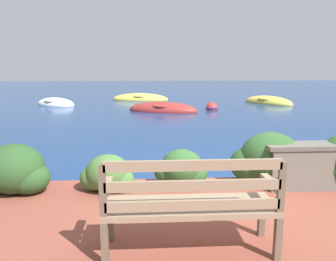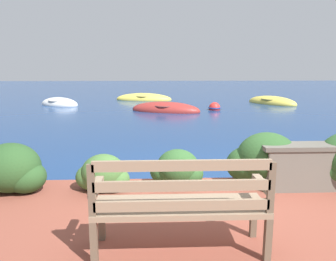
{
  "view_description": "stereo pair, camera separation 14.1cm",
  "coord_description": "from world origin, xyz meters",
  "views": [
    {
      "loc": [
        -1.06,
        -4.75,
        1.9
      ],
      "look_at": [
        -0.59,
        3.01,
        0.38
      ],
      "focal_mm": 35.0,
      "sensor_mm": 36.0,
      "label": 1
    },
    {
      "loc": [
        -0.92,
        -4.76,
        1.9
      ],
      "look_at": [
        -0.59,
        3.01,
        0.38
      ],
      "focal_mm": 35.0,
      "sensor_mm": 36.0,
      "label": 2
    }
  ],
  "objects": [
    {
      "name": "hedge_clump_far_left",
      "position": [
        -2.88,
        -0.43,
        0.51
      ],
      "size": [
        0.99,
        0.71,
        0.67
      ],
      "color": "#284C23",
      "rests_on": "patio_terrace"
    },
    {
      "name": "mooring_buoy",
      "position": [
        1.76,
        9.64,
        0.09
      ],
      "size": [
        0.56,
        0.56,
        0.51
      ],
      "color": "red",
      "rests_on": "ground_plane"
    },
    {
      "name": "hedge_clump_right",
      "position": [
        0.69,
        -0.25,
        0.55
      ],
      "size": [
        1.11,
        0.8,
        0.75
      ],
      "color": "#284C23",
      "rests_on": "patio_terrace"
    },
    {
      "name": "rowboat_nearest",
      "position": [
        -0.45,
        9.18,
        0.06
      ],
      "size": [
        3.23,
        2.05,
        0.74
      ],
      "rotation": [
        0.0,
        0.0,
        2.79
      ],
      "color": "#9E2D28",
      "rests_on": "ground_plane"
    },
    {
      "name": "rowboat_outer",
      "position": [
        -1.53,
        13.99,
        0.06
      ],
      "size": [
        3.37,
        1.73,
        0.71
      ],
      "rotation": [
        0.0,
        0.0,
        6.08
      ],
      "color": "#DBC64C",
      "rests_on": "ground_plane"
    },
    {
      "name": "hedge_clump_left",
      "position": [
        -1.63,
        -0.44,
        0.44
      ],
      "size": [
        0.75,
        0.54,
        0.51
      ],
      "color": "#426B33",
      "rests_on": "patio_terrace"
    },
    {
      "name": "hedge_clump_centre",
      "position": [
        -0.6,
        -0.26,
        0.45
      ],
      "size": [
        0.76,
        0.55,
        0.52
      ],
      "color": "#2D5628",
      "rests_on": "patio_terrace"
    },
    {
      "name": "rowboat_mid",
      "position": [
        -5.64,
        11.67,
        0.06
      ],
      "size": [
        2.49,
        2.12,
        0.69
      ],
      "rotation": [
        0.0,
        0.0,
        2.57
      ],
      "color": "silver",
      "rests_on": "ground_plane"
    },
    {
      "name": "rowboat_far",
      "position": [
        5.16,
        11.9,
        0.06
      ],
      "size": [
        2.52,
        2.96,
        0.71
      ],
      "rotation": [
        0.0,
        0.0,
        2.17
      ],
      "color": "#DBC64C",
      "rests_on": "ground_plane"
    },
    {
      "name": "ground_plane",
      "position": [
        0.0,
        0.0,
        0.0
      ],
      "size": [
        80.0,
        80.0,
        0.0
      ],
      "color": "navy"
    },
    {
      "name": "park_bench",
      "position": [
        -0.69,
        -2.03,
        0.71
      ],
      "size": [
        1.57,
        0.48,
        0.93
      ],
      "rotation": [
        0.0,
        0.0,
        0.0
      ],
      "color": "brown",
      "rests_on": "patio_terrace"
    }
  ]
}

